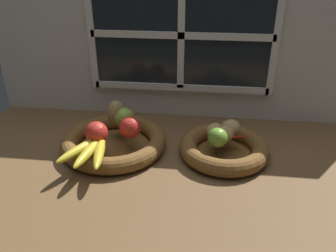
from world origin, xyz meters
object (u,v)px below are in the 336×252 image
Objects in this scene: potato_back at (231,128)px; chili_pepper at (230,137)px; potato_large at (225,134)px; lime_near at (218,138)px; fruit_bowl_left at (114,142)px; apple_green_back at (124,118)px; banana_bunch_front at (90,150)px; potato_oblong at (214,130)px; fruit_bowl_right at (224,149)px; pear_brown at (116,113)px; apple_red_front at (97,133)px; apple_red_right at (130,128)px.

chili_pepper is (-0.28, -3.51, -1.48)cm from potato_back.
lime_near is at bearing -123.69° from potato_large.
potato_large is at bearing -114.44° from potato_back.
chili_pepper is (36.35, 0.47, 3.90)cm from fruit_bowl_left.
lime_near is at bearing -16.41° from apple_green_back.
potato_oblong is (34.87, 14.83, 0.72)cm from banana_bunch_front.
fruit_bowl_left is 32.04cm from potato_oblong.
chili_pepper is at bearing 45.79° from lime_near.
pear_brown is at bearing 169.62° from fruit_bowl_right.
potato_large is at bearing -10.38° from pear_brown.
apple_red_front is 38.64cm from potato_large.
pear_brown reaches higher than potato_back.
potato_back is at bearing -2.26° from apple_green_back.
pear_brown is 34.38cm from lime_near.
potato_oblong is at bearing 98.65° from lime_near.
pear_brown reaches higher than chili_pepper.
apple_red_right is (5.90, -1.39, 6.22)cm from fruit_bowl_left.
apple_green_back is at bearing 65.49° from fruit_bowl_left.
fruit_bowl_right is 4.13× the size of apple_green_back.
potato_back is 8.58cm from lime_near.
chili_pepper is (3.88, 3.99, -1.86)cm from lime_near.
apple_red_front reaches higher than chili_pepper.
pear_brown is at bearing 173.02° from potato_oblong.
fruit_bowl_left is at bearing 166.71° from apple_red_right.
fruit_bowl_right is 7.13cm from lime_near.
potato_oblong is at bearing 142.13° from potato_large.
potato_oblong is (34.94, 8.22, -1.29)cm from apple_red_front.
apple_red_front is at bearing -171.55° from fruit_bowl_right.
chili_pepper reaches higher than fruit_bowl_left.
chili_pepper is at bearing -94.49° from potato_back.
fruit_bowl_left is 13.42cm from banana_bunch_front.
apple_red_right reaches higher than fruit_bowl_right.
potato_back reaches higher than chili_pepper.
pear_brown is at bearing 163.14° from lime_near.
fruit_bowl_left is 1.21× the size of fruit_bowl_right.
lime_near reaches higher than potato_back.
apple_red_front is 6.92cm from banana_bunch_front.
pear_brown reaches higher than fruit_bowl_left.
apple_red_right is 0.54× the size of chili_pepper.
apple_red_right is at bearing 171.13° from chili_pepper.
fruit_bowl_left is at bearing -114.51° from apple_green_back.
apple_red_right is 0.36× the size of banana_bunch_front.
fruit_bowl_left is 8.69cm from apple_red_right.
potato_oblong is (31.55, 2.54, 4.95)cm from fruit_bowl_left.
apple_red_right is 31.21cm from potato_back.
apple_green_back is 1.09× the size of potato_back.
lime_near is at bearing -81.35° from potato_oblong.
pear_brown is 37.15cm from potato_back.
pear_brown is 1.49× the size of lime_near.
chili_pepper is (36.75, -5.98, -3.30)cm from pear_brown.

